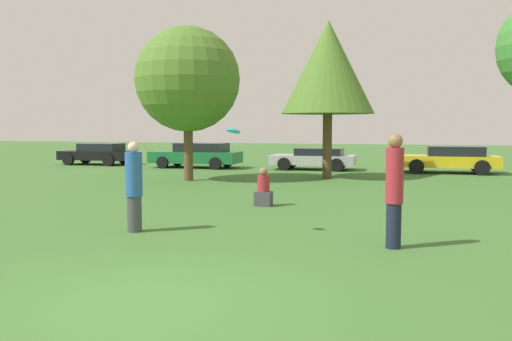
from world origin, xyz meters
The scene contains 11 objects.
ground_plane centered at (0.00, 0.00, 0.00)m, with size 120.00×120.00×0.00m, color #3D6B2D.
person_thrower centered at (-2.30, 3.89, 0.91)m, with size 0.34×0.34×1.80m.
person_catcher centered at (2.73, 3.86, 1.03)m, with size 0.30×0.30×1.98m.
frisbee centered at (-0.28, 4.11, 2.02)m, with size 0.28×0.26×0.13m.
bystander_sitting centered at (-0.79, 8.00, 0.42)m, with size 0.44×0.36×1.02m.
tree_0 centered at (-5.45, 13.66, 3.91)m, with size 4.05×4.05×5.95m.
tree_1 centered at (-0.40, 16.15, 4.48)m, with size 3.74×3.74×6.37m.
parked_car_black centered at (-13.84, 20.27, 0.63)m, with size 4.03×1.92×1.19m.
parked_car_green centered at (-7.70, 19.82, 0.67)m, with size 4.60×2.10×1.27m.
parked_car_silver centered at (-1.69, 20.37, 0.58)m, with size 4.11×2.11×1.06m.
parked_car_yellow centered at (4.54, 20.22, 0.65)m, with size 4.43×2.15×1.22m.
Camera 1 is at (3.07, -5.57, 2.10)m, focal length 37.54 mm.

